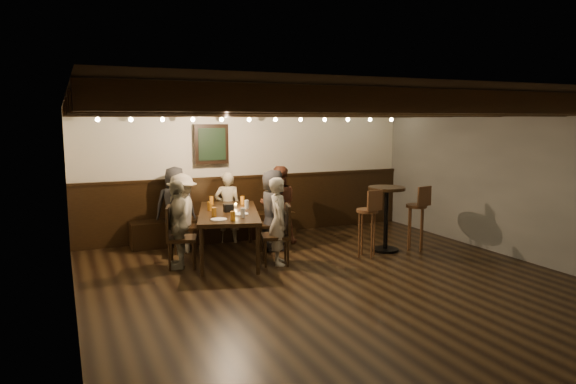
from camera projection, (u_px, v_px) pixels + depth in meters
name	position (u px, v px, depth m)	size (l,w,h in m)	color
room	(261.00, 187.00, 8.52)	(7.00, 7.00, 7.00)	black
dining_table	(229.00, 215.00, 8.10)	(1.44, 2.19, 0.75)	black
chair_left_near	(185.00, 236.00, 8.51)	(0.50, 0.50, 0.88)	black
chair_left_far	(181.00, 249.00, 7.63)	(0.52, 0.52, 0.92)	black
chair_right_near	(271.00, 234.00, 8.70)	(0.50, 0.50, 0.89)	black
chair_right_far	(277.00, 246.00, 7.81)	(0.52, 0.52, 0.91)	black
person_bench_left	(175.00, 207.00, 8.87)	(0.68, 0.44, 1.40)	#292A2C
person_bench_centre	(228.00, 207.00, 9.14)	(0.46, 0.30, 1.27)	gray
person_bench_right	(279.00, 205.00, 9.10)	(0.67, 0.52, 1.38)	brown
person_left_near	(182.00, 213.00, 8.45)	(0.85, 0.49, 1.32)	gray
person_left_far	(178.00, 224.00, 7.57)	(0.77, 0.32, 1.31)	gray
person_right_near	(273.00, 210.00, 8.65)	(0.66, 0.43, 1.36)	#262628
person_right_far	(279.00, 221.00, 7.76)	(0.49, 0.32, 1.33)	#A09888
pint_a	(211.00, 200.00, 8.74)	(0.07, 0.07, 0.14)	#BF7219
pint_b	(243.00, 200.00, 8.76)	(0.07, 0.07, 0.14)	#BF7219
pint_c	(209.00, 206.00, 8.15)	(0.07, 0.07, 0.14)	#BF7219
pint_d	(247.00, 204.00, 8.32)	(0.07, 0.07, 0.14)	silver
pint_e	(214.00, 212.00, 7.62)	(0.07, 0.07, 0.14)	#BF7219
pint_f	(243.00, 213.00, 7.57)	(0.07, 0.07, 0.14)	silver
pint_g	(233.00, 216.00, 7.31)	(0.07, 0.07, 0.14)	#BF7219
plate_near	(219.00, 219.00, 7.39)	(0.24, 0.24, 0.01)	white
plate_far	(241.00, 214.00, 7.82)	(0.24, 0.24, 0.01)	white
condiment_caddy	(228.00, 208.00, 8.04)	(0.15, 0.10, 0.12)	black
candle	(236.00, 206.00, 8.40)	(0.05, 0.05, 0.05)	beige
high_top_table	(386.00, 209.00, 8.53)	(0.61, 0.61, 1.09)	black
bar_stool_left	(367.00, 232.00, 8.19)	(0.36, 0.38, 1.10)	#3D2813
bar_stool_right	(416.00, 226.00, 8.64)	(0.36, 0.38, 1.10)	#3D2813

